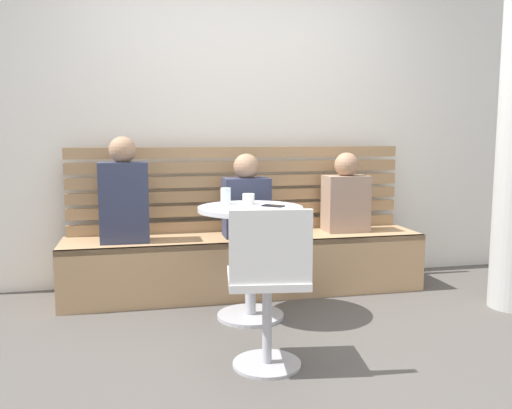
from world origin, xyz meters
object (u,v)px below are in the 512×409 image
at_px(white_chair, 268,282).
at_px(person_child_left, 246,200).
at_px(cafe_table, 250,240).
at_px(cup_ceramic_white, 248,199).
at_px(cup_water_clear, 226,196).
at_px(phone_on_table, 273,206).
at_px(person_child_middle, 346,197).
at_px(booth_bench, 246,264).
at_px(person_adult, 124,195).

height_order(white_chair, person_child_left, person_child_left).
xyz_separation_m(cafe_table, cup_ceramic_white, (0.01, 0.13, 0.26)).
relative_size(white_chair, cup_water_clear, 7.73).
bearing_deg(white_chair, cup_ceramic_white, 84.28).
bearing_deg(cup_ceramic_white, phone_on_table, -48.32).
distance_m(cup_ceramic_white, phone_on_table, 0.20).
bearing_deg(person_child_middle, person_child_left, -176.65).
height_order(booth_bench, cup_water_clear, cup_water_clear).
height_order(person_child_middle, cup_ceramic_white, person_child_middle).
height_order(person_adult, cup_ceramic_white, person_adult).
xyz_separation_m(cup_ceramic_white, cup_water_clear, (-0.15, 0.03, 0.02)).
xyz_separation_m(white_chair, person_child_middle, (0.98, 1.41, 0.25)).
distance_m(person_child_left, cup_ceramic_white, 0.43).
height_order(booth_bench, person_child_left, person_child_left).
xyz_separation_m(person_child_left, cup_ceramic_white, (-0.07, -0.42, 0.06)).
bearing_deg(cafe_table, cup_water_clear, 131.04).
xyz_separation_m(booth_bench, person_child_middle, (0.81, 0.04, 0.49)).
bearing_deg(person_adult, booth_bench, 1.43).
relative_size(person_child_middle, phone_on_table, 4.45).
height_order(booth_bench, white_chair, white_chair).
bearing_deg(phone_on_table, white_chair, -155.07).
bearing_deg(booth_bench, cup_water_clear, -118.54).
bearing_deg(booth_bench, cup_ceramic_white, -99.24).
distance_m(booth_bench, person_adult, 1.05).
bearing_deg(cafe_table, person_child_left, 81.26).
xyz_separation_m(booth_bench, person_adult, (-0.89, -0.02, 0.55)).
height_order(person_child_middle, cup_water_clear, person_child_middle).
bearing_deg(white_chair, person_child_middle, 55.29).
bearing_deg(white_chair, person_adult, 118.15).
distance_m(cafe_table, person_child_middle, 1.10).
relative_size(booth_bench, phone_on_table, 19.29).
bearing_deg(booth_bench, person_child_middle, 2.61).
bearing_deg(person_adult, cup_ceramic_white, -26.62).
relative_size(person_adult, person_child_middle, 1.20).
bearing_deg(cup_ceramic_white, person_child_middle, 27.98).
distance_m(person_adult, cup_ceramic_white, 0.91).
bearing_deg(cup_ceramic_white, person_child_left, 80.58).
bearing_deg(booth_bench, person_child_left, -91.71).
bearing_deg(person_child_middle, booth_bench, -177.39).
relative_size(cafe_table, person_child_left, 1.19).
relative_size(booth_bench, white_chair, 3.18).
bearing_deg(phone_on_table, person_adult, 100.45).
relative_size(person_child_middle, cup_water_clear, 5.66).
relative_size(booth_bench, cup_water_clear, 24.55).
xyz_separation_m(person_child_left, phone_on_table, (0.06, -0.57, 0.03)).
height_order(person_child_left, person_child_middle, same).
bearing_deg(phone_on_table, cafe_table, 123.13).
height_order(cafe_table, phone_on_table, phone_on_table).
height_order(white_chair, person_adult, person_adult).
bearing_deg(person_adult, person_child_left, 0.75).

